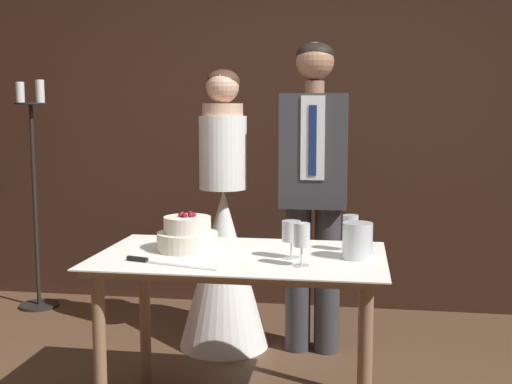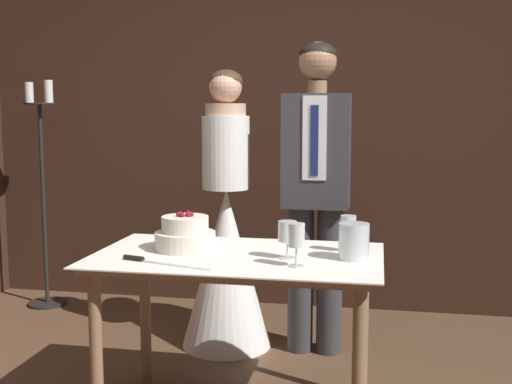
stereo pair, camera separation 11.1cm
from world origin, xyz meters
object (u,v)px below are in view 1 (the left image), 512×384
at_px(hurricane_candle, 357,242).
at_px(groom, 314,181).
at_px(wine_glass_far, 350,225).
at_px(cake_knife, 154,262).
at_px(tiered_cake, 187,235).
at_px(bride, 224,248).
at_px(candle_stand, 35,201).
at_px(wine_glass_middle, 302,237).
at_px(cake_table, 241,275).
at_px(wine_glass_near, 291,232).

relative_size(hurricane_candle, groom, 0.09).
bearing_deg(wine_glass_far, cake_knife, -155.31).
relative_size(tiered_cake, bride, 0.17).
height_order(bride, candle_stand, bride).
relative_size(wine_glass_middle, wine_glass_far, 1.08).
bearing_deg(hurricane_candle, cake_table, -179.55).
xyz_separation_m(wine_glass_near, bride, (-0.50, 0.92, -0.28)).
xyz_separation_m(wine_glass_near, hurricane_candle, (0.29, 0.04, -0.04)).
relative_size(hurricane_candle, candle_stand, 0.10).
relative_size(wine_glass_near, hurricane_candle, 1.04).
bearing_deg(cake_knife, wine_glass_near, 33.77).
bearing_deg(hurricane_candle, bride, 131.63).
relative_size(cake_table, bride, 0.79).
xyz_separation_m(wine_glass_near, candle_stand, (-1.99, 1.47, -0.11)).
distance_m(cake_knife, wine_glass_near, 0.61).
height_order(groom, candle_stand, groom).
bearing_deg(candle_stand, wine_glass_near, -36.44).
bearing_deg(candle_stand, cake_table, -39.30).
height_order(hurricane_candle, groom, groom).
relative_size(tiered_cake, wine_glass_near, 1.70).
distance_m(hurricane_candle, candle_stand, 2.69).
bearing_deg(cake_table, candle_stand, 140.70).
height_order(cake_table, wine_glass_middle, wine_glass_middle).
distance_m(wine_glass_middle, candle_stand, 2.61).
relative_size(wine_glass_far, bride, 0.10).
relative_size(wine_glass_middle, bride, 0.11).
bearing_deg(candle_stand, hurricane_candle, -32.20).
bearing_deg(wine_glass_far, hurricane_candle, -78.07).
bearing_deg(wine_glass_far, candle_stand, 150.30).
distance_m(wine_glass_near, wine_glass_far, 0.32).
relative_size(bride, candle_stand, 1.01).
xyz_separation_m(wine_glass_near, wine_glass_far, (0.26, 0.19, 0.01)).
bearing_deg(wine_glass_near, bride, 118.46).
bearing_deg(cake_knife, cake_table, 48.64).
distance_m(wine_glass_middle, hurricane_candle, 0.29).
bearing_deg(bride, wine_glass_middle, -62.30).
relative_size(bride, groom, 0.92).
bearing_deg(cake_table, bride, 106.69).
distance_m(cake_knife, groom, 1.29).
bearing_deg(wine_glass_near, cake_table, 172.39).
distance_m(wine_glass_middle, wine_glass_far, 0.38).
bearing_deg(candle_stand, wine_glass_far, -29.70).
bearing_deg(cake_table, hurricane_candle, 0.45).
relative_size(cake_table, wine_glass_far, 7.70).
height_order(tiered_cake, hurricane_candle, tiered_cake).
bearing_deg(bride, cake_knife, -93.54).
xyz_separation_m(cake_knife, groom, (0.60, 1.11, 0.24)).
xyz_separation_m(wine_glass_far, bride, (-0.75, 0.73, -0.29)).
relative_size(tiered_cake, hurricane_candle, 1.77).
height_order(tiered_cake, wine_glass_near, tiered_cake).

